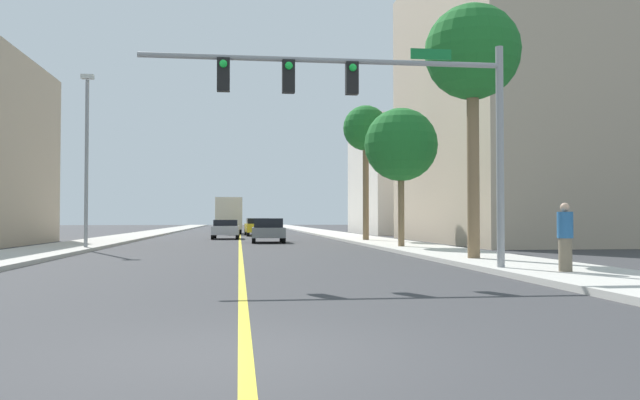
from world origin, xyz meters
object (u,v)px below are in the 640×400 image
at_px(traffic_signal_mast, 380,101).
at_px(palm_mid, 401,145).
at_px(delivery_truck, 228,215).
at_px(pedestrian, 565,237).
at_px(street_lamp, 87,151).
at_px(palm_far, 366,130).
at_px(car_gray, 268,230).
at_px(palm_near, 472,55).
at_px(car_silver, 226,229).
at_px(car_yellow, 257,227).

xyz_separation_m(traffic_signal_mast, palm_mid, (3.86, 12.83, 0.35)).
xyz_separation_m(delivery_truck, pedestrian, (8.91, -46.09, -0.77)).
height_order(street_lamp, palm_far, palm_far).
relative_size(car_gray, delivery_truck, 0.54).
relative_size(palm_far, pedestrian, 4.87).
relative_size(street_lamp, pedestrian, 4.68).
height_order(palm_near, palm_far, palm_near).
height_order(palm_far, car_silver, palm_far).
bearing_deg(car_yellow, palm_near, -81.80).
height_order(car_yellow, car_silver, car_yellow).
bearing_deg(palm_near, street_lamp, 145.76).
relative_size(palm_far, car_gray, 2.02).
height_order(car_gray, pedestrian, pedestrian).
relative_size(traffic_signal_mast, pedestrian, 5.68).
distance_m(traffic_signal_mast, car_silver, 29.85).
bearing_deg(palm_near, traffic_signal_mast, -135.64).
height_order(palm_far, delivery_truck, palm_far).
xyz_separation_m(traffic_signal_mast, car_gray, (-1.88, 22.14, -3.75)).
bearing_deg(car_gray, palm_near, -70.84).
distance_m(palm_far, delivery_truck, 24.91).
distance_m(street_lamp, car_silver, 17.05).
relative_size(car_silver, delivery_truck, 0.53).
distance_m(palm_far, car_gray, 8.42).
relative_size(palm_near, pedestrian, 4.99).
distance_m(car_yellow, delivery_truck, 7.95).
relative_size(palm_mid, pedestrian, 3.85).
height_order(street_lamp, car_silver, street_lamp).
xyz_separation_m(palm_mid, car_yellow, (-5.97, 24.29, -4.09)).
relative_size(palm_far, delivery_truck, 1.10).
height_order(car_gray, car_yellow, car_yellow).
distance_m(traffic_signal_mast, palm_near, 6.02).
relative_size(street_lamp, palm_near, 0.94).
bearing_deg(car_gray, pedestrian, -74.07).
bearing_deg(palm_far, street_lamp, -150.86).
bearing_deg(palm_near, delivery_truck, 101.96).
bearing_deg(palm_near, car_yellow, 100.38).
height_order(palm_near, pedestrian, palm_near).
height_order(street_lamp, palm_near, palm_near).
relative_size(palm_near, car_gray, 2.06).
height_order(palm_mid, pedestrian, palm_mid).
relative_size(car_gray, car_yellow, 0.87).
height_order(street_lamp, car_gray, street_lamp).
distance_m(palm_mid, car_silver, 18.91).
distance_m(palm_near, palm_far, 17.89).
xyz_separation_m(street_lamp, palm_near, (14.44, -9.83, 2.32)).
height_order(traffic_signal_mast, street_lamp, street_lamp).
bearing_deg(palm_far, palm_mid, -90.80).
bearing_deg(pedestrian, street_lamp, -125.64).
xyz_separation_m(car_yellow, car_silver, (-2.43, -7.86, -0.04)).
relative_size(traffic_signal_mast, car_gray, 2.35).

